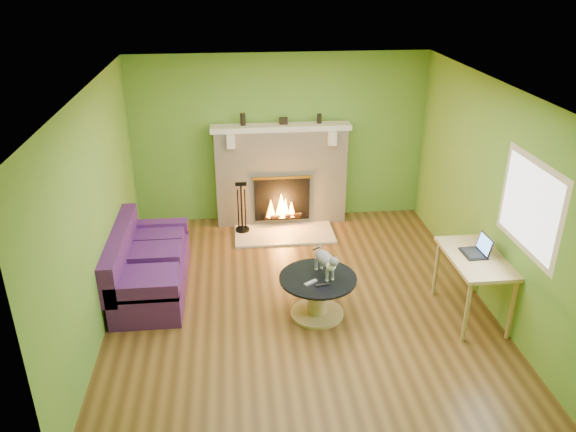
{
  "coord_description": "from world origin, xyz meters",
  "views": [
    {
      "loc": [
        -0.73,
        -5.81,
        3.83
      ],
      "look_at": [
        -0.09,
        0.4,
        0.96
      ],
      "focal_mm": 35.0,
      "sensor_mm": 36.0,
      "label": 1
    }
  ],
  "objects_px": {
    "cat": "(325,262)",
    "desk": "(476,264)",
    "sofa": "(147,267)",
    "coffee_table": "(317,293)"
  },
  "relations": [
    {
      "from": "coffee_table",
      "to": "cat",
      "type": "distance_m",
      "value": 0.4
    },
    {
      "from": "cat",
      "to": "sofa",
      "type": "bearing_deg",
      "value": 143.24
    },
    {
      "from": "sofa",
      "to": "desk",
      "type": "relative_size",
      "value": 1.7
    },
    {
      "from": "sofa",
      "to": "coffee_table",
      "type": "height_order",
      "value": "sofa"
    },
    {
      "from": "sofa",
      "to": "cat",
      "type": "bearing_deg",
      "value": -19.29
    },
    {
      "from": "sofa",
      "to": "cat",
      "type": "relative_size",
      "value": 3.24
    },
    {
      "from": "cat",
      "to": "desk",
      "type": "bearing_deg",
      "value": -25.55
    },
    {
      "from": "sofa",
      "to": "coffee_table",
      "type": "bearing_deg",
      "value": -21.22
    },
    {
      "from": "coffee_table",
      "to": "cat",
      "type": "relative_size",
      "value": 1.61
    },
    {
      "from": "sofa",
      "to": "desk",
      "type": "distance_m",
      "value": 3.95
    }
  ]
}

